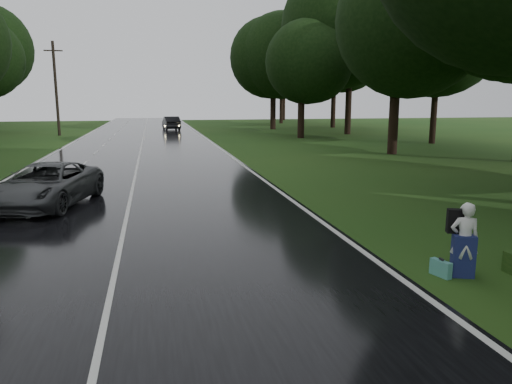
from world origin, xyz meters
TOP-DOWN VIEW (x-y plane):
  - ground at (0.00, 0.00)m, footprint 160.00×160.00m
  - road at (0.00, 20.00)m, footprint 12.00×140.00m
  - lane_center at (0.00, 20.00)m, footprint 0.12×140.00m
  - grey_car at (-2.75, 8.57)m, footprint 3.63×5.71m
  - far_car at (3.14, 50.61)m, footprint 2.13×5.01m
  - hitchhiker at (7.18, -0.42)m, footprint 0.68×0.65m
  - suitcase at (6.75, -0.34)m, footprint 0.27×0.51m
  - utility_pole_far at (-8.50, 44.19)m, footprint 1.80×0.28m
  - tree_right_d at (16.89, 21.34)m, footprint 9.46×9.46m
  - tree_right_e at (14.93, 36.08)m, footprint 8.01×8.01m
  - tree_right_f at (15.58, 49.85)m, footprint 9.55×9.55m

SIDE VIEW (x-z plane):
  - ground at x=0.00m, z-range 0.00..0.00m
  - utility_pole_far at x=-8.50m, z-range -4.70..4.70m
  - tree_right_d at x=16.89m, z-range -7.39..7.39m
  - tree_right_e at x=14.93m, z-range -6.25..6.25m
  - tree_right_f at x=15.58m, z-range -7.46..7.46m
  - road at x=0.00m, z-range 0.00..0.04m
  - lane_center at x=0.00m, z-range 0.04..0.05m
  - suitcase at x=6.75m, z-range 0.00..0.35m
  - hitchhiker at x=7.18m, z-range -0.06..1.54m
  - grey_car at x=-2.75m, z-range 0.04..1.51m
  - far_car at x=3.14m, z-range 0.04..1.65m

